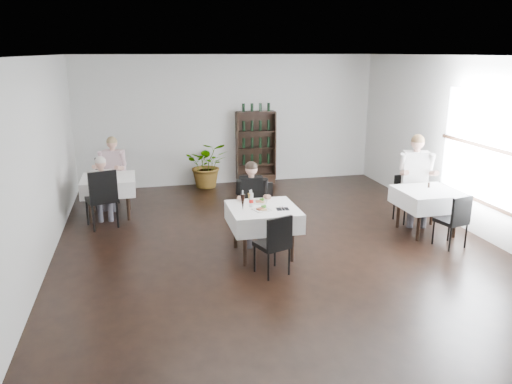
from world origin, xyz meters
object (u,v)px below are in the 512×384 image
wine_shelf (256,148)px  diner_main (252,196)px  potted_tree (207,165)px  main_table (263,217)px

wine_shelf → diner_main: size_ratio=1.29×
potted_tree → diner_main: size_ratio=0.79×
wine_shelf → potted_tree: 1.23m
potted_tree → diner_main: 3.66m
main_table → wine_shelf: bearing=78.2°
wine_shelf → main_table: bearing=-101.8°
wine_shelf → potted_tree: bearing=-174.5°
wine_shelf → main_table: wine_shelf is taller
main_table → potted_tree: bearing=93.8°
wine_shelf → diner_main: (-0.95, -3.76, -0.06)m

